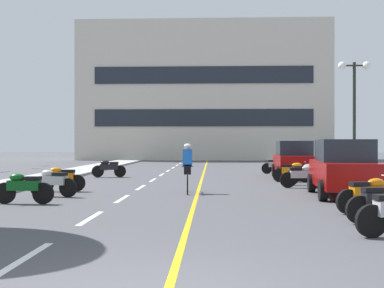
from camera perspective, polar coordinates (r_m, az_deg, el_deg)
ground_plane at (r=26.44m, az=0.67°, el=-3.61°), size 140.00×140.00×0.00m
curb_left at (r=30.48m, az=-12.84°, el=-3.01°), size 2.40×72.00×0.12m
curb_right at (r=30.12m, az=14.69°, el=-3.05°), size 2.40×72.00×0.12m
lane_dash_0 at (r=8.05m, az=-18.19°, el=-12.05°), size 0.14×2.20×0.01m
lane_dash_1 at (r=11.82m, az=-11.31°, el=-8.16°), size 0.14×2.20×0.01m
lane_dash_2 at (r=15.71m, az=-7.85°, el=-6.12°), size 0.14×2.20×0.01m
lane_dash_3 at (r=19.64m, az=-5.78°, el=-4.88°), size 0.14×2.20×0.01m
lane_dash_4 at (r=23.60m, az=-4.41°, el=-4.05°), size 0.14×2.20×0.01m
lane_dash_5 at (r=27.56m, az=-3.43°, el=-3.46°), size 0.14×2.20×0.01m
lane_dash_6 at (r=31.54m, az=-2.70°, el=-3.01°), size 0.14×2.20×0.01m
lane_dash_7 at (r=35.52m, az=-2.14°, el=-2.67°), size 0.14×2.20×0.01m
lane_dash_8 at (r=39.51m, az=-1.69°, el=-2.39°), size 0.14×2.20×0.01m
lane_dash_9 at (r=43.49m, az=-1.32°, el=-2.17°), size 0.14×2.20×0.01m
lane_dash_10 at (r=47.48m, az=-1.01°, el=-1.98°), size 0.14×2.20×0.01m
lane_dash_11 at (r=51.48m, az=-0.75°, el=-1.82°), size 0.14×2.20×0.01m
centre_line_yellow at (r=29.43m, az=1.33°, el=-3.23°), size 0.12×66.00×0.01m
office_building at (r=54.35m, az=1.33°, el=5.76°), size 25.86×7.51×14.18m
street_lamp_mid at (r=24.35m, az=17.77°, el=5.45°), size 1.46×0.36×5.31m
parked_car_near at (r=16.87m, az=16.69°, el=-2.58°), size 2.17×4.32×1.82m
parked_car_mid at (r=25.31m, az=11.39°, el=-1.70°), size 2.06×4.26×1.82m
motorcycle_2 at (r=13.02m, az=19.28°, el=-5.32°), size 1.67×0.71×0.92m
motorcycle_3 at (r=14.98m, az=-18.39°, el=-4.62°), size 1.70×0.60×0.92m
motorcycle_4 at (r=16.76m, az=-15.39°, el=-4.12°), size 1.66×0.72×0.92m
motorcycle_5 at (r=18.47m, az=-14.52°, el=-3.73°), size 1.70×0.60×0.92m
motorcycle_6 at (r=19.79m, az=12.32°, el=-3.48°), size 1.70×0.60×0.92m
motorcycle_7 at (r=21.24m, az=12.49°, el=-3.24°), size 1.65×0.78×0.92m
motorcycle_8 at (r=22.62m, az=11.23°, el=-3.04°), size 1.70×0.60×0.92m
motorcycle_9 at (r=25.71m, az=-9.34°, el=-2.66°), size 1.70×0.60×0.92m
motorcycle_10 at (r=28.65m, az=9.54°, el=-2.38°), size 1.70×0.60×0.92m
cyclist_rider at (r=17.31m, az=-0.51°, el=-2.61°), size 0.42×1.77×1.71m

